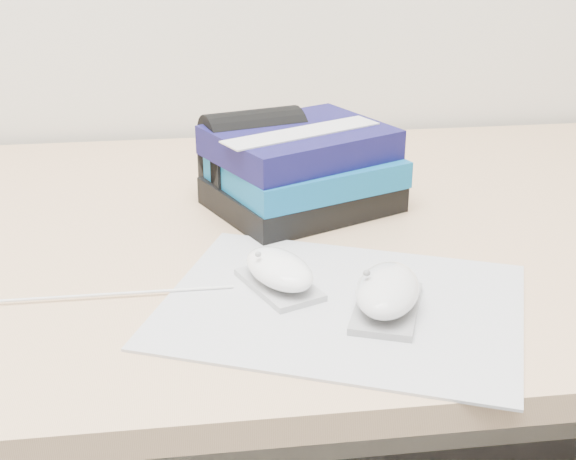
{
  "coord_description": "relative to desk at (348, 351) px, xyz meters",
  "views": [
    {
      "loc": [
        -0.22,
        0.65,
        1.12
      ],
      "look_at": [
        -0.11,
        1.47,
        0.77
      ],
      "focal_mm": 50.0,
      "sensor_mm": 36.0,
      "label": 1
    }
  ],
  "objects": [
    {
      "name": "desk",
      "position": [
        0.0,
        0.0,
        0.0
      ],
      "size": [
        1.6,
        0.8,
        0.73
      ],
      "color": "tan",
      "rests_on": "ground"
    },
    {
      "name": "book_stack",
      "position": [
        -0.07,
        -0.01,
        0.29
      ],
      "size": [
        0.28,
        0.25,
        0.11
      ],
      "color": "black",
      "rests_on": "desk"
    },
    {
      "name": "usb_cable",
      "position": [
        -0.3,
        -0.24,
        0.24
      ],
      "size": [
        0.25,
        0.0,
        0.0
      ],
      "primitive_type": "cylinder",
      "rotation": [
        0.0,
        1.57,
        0.0
      ],
      "color": "white",
      "rests_on": "mousepad"
    },
    {
      "name": "pouch",
      "position": [
        -0.13,
        0.04,
        0.29
      ],
      "size": [
        0.15,
        0.12,
        0.12
      ],
      "color": "black",
      "rests_on": "desk"
    },
    {
      "name": "mousepad",
      "position": [
        -0.07,
        -0.28,
        0.24
      ],
      "size": [
        0.44,
        0.4,
        0.0
      ],
      "primitive_type": "cube",
      "rotation": [
        0.0,
        0.0,
        -0.4
      ],
      "color": "#97989F",
      "rests_on": "desk"
    },
    {
      "name": "mouse_front",
      "position": [
        -0.03,
        -0.31,
        0.26
      ],
      "size": [
        0.1,
        0.13,
        0.05
      ],
      "color": "gray",
      "rests_on": "mousepad"
    },
    {
      "name": "mouse_rear",
      "position": [
        -0.13,
        -0.24,
        0.26
      ],
      "size": [
        0.09,
        0.12,
        0.04
      ],
      "color": "#A5A5A8",
      "rests_on": "mousepad"
    }
  ]
}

